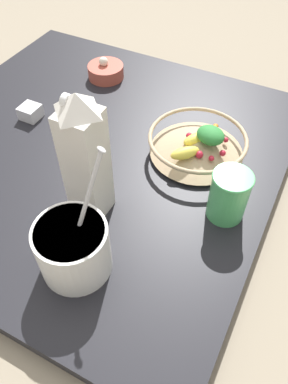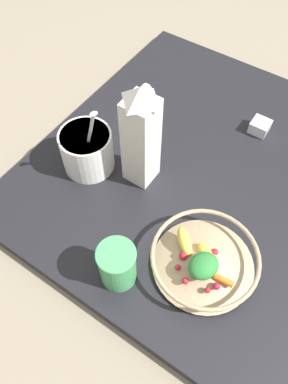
{
  "view_description": "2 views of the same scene",
  "coord_description": "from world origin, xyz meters",
  "px_view_note": "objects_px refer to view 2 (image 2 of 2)",
  "views": [
    {
      "loc": [
        0.58,
        0.45,
        0.69
      ],
      "look_at": [
        0.11,
        0.21,
        0.08
      ],
      "focal_mm": 35.0,
      "sensor_mm": 36.0,
      "label": 1
    },
    {
      "loc": [
        -0.18,
        0.61,
        0.85
      ],
      "look_at": [
        0.09,
        0.21,
        0.13
      ],
      "focal_mm": 35.0,
      "sensor_mm": 36.0,
      "label": 2
    }
  ],
  "objects_px": {
    "drinking_cup": "(117,265)",
    "spice_jar": "(260,127)",
    "fruit_bowl": "(204,260)",
    "milk_carton": "(141,137)",
    "yogurt_tub": "(87,149)"
  },
  "relations": [
    {
      "from": "drinking_cup",
      "to": "spice_jar",
      "type": "bearing_deg",
      "value": -97.35
    },
    {
      "from": "drinking_cup",
      "to": "spice_jar",
      "type": "relative_size",
      "value": 2.27
    },
    {
      "from": "yogurt_tub",
      "to": "drinking_cup",
      "type": "relative_size",
      "value": 2.24
    },
    {
      "from": "fruit_bowl",
      "to": "yogurt_tub",
      "type": "bearing_deg",
      "value": -12.48
    },
    {
      "from": "fruit_bowl",
      "to": "spice_jar",
      "type": "xyz_separation_m",
      "value": [
        0.07,
        -0.46,
        -0.02
      ]
    },
    {
      "from": "fruit_bowl",
      "to": "spice_jar",
      "type": "height_order",
      "value": "fruit_bowl"
    },
    {
      "from": "fruit_bowl",
      "to": "drinking_cup",
      "type": "distance_m",
      "value": 0.19
    },
    {
      "from": "fruit_bowl",
      "to": "milk_carton",
      "type": "height_order",
      "value": "milk_carton"
    },
    {
      "from": "milk_carton",
      "to": "spice_jar",
      "type": "bearing_deg",
      "value": -120.91
    },
    {
      "from": "milk_carton",
      "to": "spice_jar",
      "type": "height_order",
      "value": "milk_carton"
    },
    {
      "from": "milk_carton",
      "to": "spice_jar",
      "type": "xyz_separation_m",
      "value": [
        -0.19,
        -0.32,
        -0.13
      ]
    },
    {
      "from": "milk_carton",
      "to": "yogurt_tub",
      "type": "height_order",
      "value": "milk_carton"
    },
    {
      "from": "drinking_cup",
      "to": "spice_jar",
      "type": "distance_m",
      "value": 0.6
    },
    {
      "from": "fruit_bowl",
      "to": "drinking_cup",
      "type": "bearing_deg",
      "value": 40.61
    },
    {
      "from": "milk_carton",
      "to": "drinking_cup",
      "type": "bearing_deg",
      "value": 114.19
    }
  ]
}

